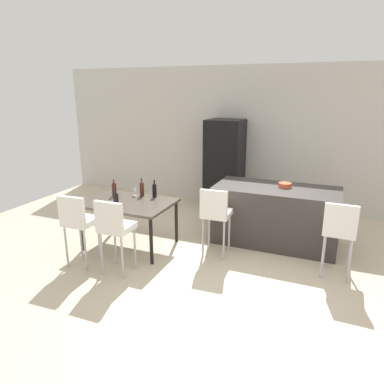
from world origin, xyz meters
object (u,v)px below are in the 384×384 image
bar_chair_left (216,212)px  dining_chair_far (114,225)px  fruit_bowl (285,185)px  wine_bottle_near (142,189)px  kitchen_island (275,215)px  dining_table (129,206)px  wine_bottle_far (114,189)px  refrigerator (225,164)px  wine_glass_left (135,188)px  wine_bottle_corner (116,200)px  wine_bottle_inner (154,190)px  bar_chair_middle (340,228)px  dining_chair_near (78,219)px

bar_chair_left → dining_chair_far: (-1.05, -1.03, 0.00)m
fruit_bowl → wine_bottle_near: bearing=-160.4°
bar_chair_left → kitchen_island: bearing=49.6°
kitchen_island → dining_table: (-2.07, -1.04, 0.22)m
wine_bottle_far → refrigerator: refrigerator is taller
wine_bottle_near → wine_glass_left: (-0.11, -0.04, 0.01)m
dining_chair_far → wine_bottle_corner: size_ratio=3.62×
kitchen_island → wine_bottle_corner: 2.52m
wine_glass_left → bar_chair_left: bearing=-4.9°
wine_bottle_far → wine_glass_left: (0.31, 0.14, 0.01)m
dining_chair_far → wine_bottle_inner: (-0.06, 1.21, 0.15)m
bar_chair_middle → refrigerator: refrigerator is taller
wine_bottle_corner → wine_bottle_inner: bearing=68.9°
kitchen_island → wine_bottle_near: (-2.05, -0.69, 0.39)m
wine_bottle_corner → dining_chair_near: bearing=-117.4°
dining_chair_far → wine_bottle_inner: 1.23m
wine_bottle_near → wine_glass_left: size_ratio=1.72×
bar_chair_middle → wine_bottle_far: 3.42m
dining_chair_far → fruit_bowl: bearing=46.0°
dining_table → wine_bottle_inner: 0.48m
wine_glass_left → fruit_bowl: bearing=19.6°
dining_chair_near → refrigerator: (1.06, 3.30, 0.22)m
bar_chair_left → wine_bottle_near: 1.34m
dining_chair_far → wine_bottle_near: size_ratio=3.52×
bar_chair_middle → dining_chair_near: same height
wine_glass_left → dining_table: bearing=-75.4°
wine_bottle_inner → wine_bottle_near: wine_bottle_near is taller
wine_bottle_inner → bar_chair_middle: bearing=-3.8°
wine_glass_left → wine_bottle_inner: bearing=11.4°
wine_bottle_inner → refrigerator: size_ratio=0.15×
wine_bottle_near → fruit_bowl: size_ratio=1.47×
kitchen_island → dining_chair_far: size_ratio=1.84×
refrigerator → fruit_bowl: (1.42, -1.34, 0.04)m
dining_chair_far → wine_bottle_inner: dining_chair_far is taller
dining_table → fruit_bowl: (2.19, 1.12, 0.28)m
bar_chair_left → wine_bottle_far: bar_chair_left is taller
wine_bottle_corner → wine_glass_left: bearing=95.3°
kitchen_island → dining_chair_near: 3.03m
dining_chair_far → bar_chair_middle: bearing=20.6°
dining_chair_near → dining_chair_far: bearing=-0.0°
bar_chair_left → wine_glass_left: 1.44m
bar_chair_middle → fruit_bowl: bar_chair_middle is taller
kitchen_island → dining_table: kitchen_island is taller
wine_bottle_far → refrigerator: bearing=63.2°
fruit_bowl → refrigerator: bearing=136.7°
dining_table → dining_chair_near: dining_chair_near is taller
wine_glass_left → fruit_bowl: fruit_bowl is taller
wine_glass_left → wine_bottle_corner: bearing=-84.7°
dining_chair_near → wine_glass_left: 1.18m
fruit_bowl → wine_bottle_corner: bearing=-147.1°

